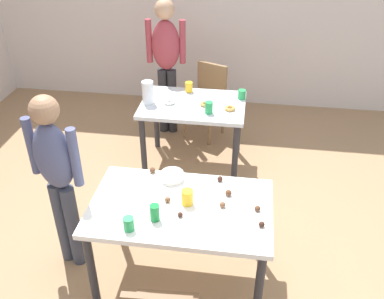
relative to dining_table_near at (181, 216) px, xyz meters
name	(u,v)px	position (x,y,z in m)	size (l,w,h in m)	color
ground_plane	(193,270)	(0.07, 0.09, -0.65)	(6.40, 6.40, 0.00)	#9E7A56
wall_back	(228,7)	(0.07, 3.29, 0.65)	(6.40, 0.10, 2.60)	silver
dining_table_near	(181,216)	(0.00, 0.00, 0.00)	(1.29, 0.79, 0.75)	white
dining_table_far	(193,113)	(-0.14, 1.61, -0.02)	(1.06, 0.74, 0.75)	silver
chair_far_table	(208,96)	(-0.07, 2.33, -0.16)	(0.52, 0.52, 0.87)	olive
person_girl_near	(57,171)	(-0.92, 0.08, 0.24)	(0.45, 0.28, 1.50)	#383D4C
person_adult_far	(166,56)	(-0.55, 2.31, 0.32)	(0.45, 0.22, 1.61)	#28282D
mixing_bowl	(172,176)	(-0.11, 0.29, 0.13)	(0.17, 0.17, 0.06)	white
soda_can	(155,213)	(-0.15, -0.17, 0.16)	(0.07, 0.07, 0.12)	#198438
fork_near	(231,226)	(0.36, -0.16, 0.10)	(0.17, 0.02, 0.01)	silver
cup_near_0	(129,224)	(-0.29, -0.29, 0.14)	(0.07, 0.07, 0.10)	green
cup_near_1	(187,197)	(0.04, 0.03, 0.15)	(0.08, 0.08, 0.11)	yellow
cake_ball_0	(220,179)	(0.25, 0.33, 0.12)	(0.04, 0.04, 0.04)	#3D2319
cake_ball_1	(228,193)	(0.33, 0.16, 0.12)	(0.05, 0.05, 0.05)	brown
cake_ball_2	(152,170)	(-0.28, 0.36, 0.12)	(0.05, 0.05, 0.05)	brown
cake_ball_3	(180,215)	(0.02, -0.12, 0.11)	(0.04, 0.04, 0.04)	#3D2319
cake_ball_4	(168,200)	(-0.10, 0.03, 0.12)	(0.04, 0.04, 0.04)	brown
cake_ball_5	(262,224)	(0.57, -0.14, 0.12)	(0.04, 0.04, 0.04)	#3D2319
cake_ball_6	(223,205)	(0.29, 0.03, 0.12)	(0.04, 0.04, 0.04)	brown
cake_ball_7	(258,208)	(0.54, 0.02, 0.12)	(0.04, 0.04, 0.04)	brown
pitcher_far	(148,92)	(-0.59, 1.55, 0.21)	(0.12, 0.12, 0.24)	white
cup_far_0	(189,87)	(-0.23, 1.89, 0.15)	(0.08, 0.08, 0.11)	yellow
cup_far_1	(242,94)	(0.35, 1.79, 0.14)	(0.08, 0.08, 0.10)	green
cup_far_2	(209,108)	(0.04, 1.42, 0.16)	(0.08, 0.08, 0.12)	green
donut_far_0	(230,108)	(0.24, 1.52, 0.11)	(0.11, 0.11, 0.03)	gold
donut_far_1	(205,104)	(-0.01, 1.58, 0.11)	(0.10, 0.10, 0.03)	gold
donut_far_2	(169,102)	(-0.38, 1.57, 0.11)	(0.12, 0.12, 0.03)	white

